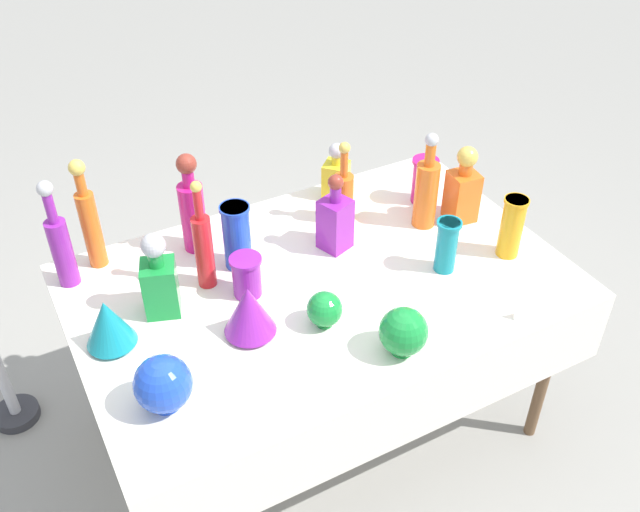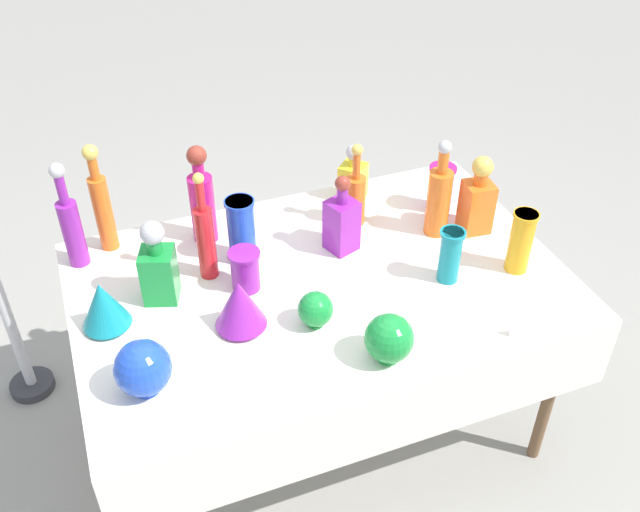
# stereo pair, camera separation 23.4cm
# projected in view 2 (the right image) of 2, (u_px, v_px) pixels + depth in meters

# --- Properties ---
(ground_plane) EXTENTS (40.00, 40.00, 0.00)m
(ground_plane) POSITION_uv_depth(u_px,v_px,m) (320.00, 424.00, 2.87)
(ground_plane) COLOR gray
(display_table) EXTENTS (1.64, 1.06, 0.76)m
(display_table) POSITION_uv_depth(u_px,v_px,m) (323.00, 298.00, 2.41)
(display_table) COLOR white
(display_table) RESTS_ON ground
(tall_bottle_0) EXTENTS (0.06, 0.06, 0.41)m
(tall_bottle_0) POSITION_uv_depth(u_px,v_px,m) (102.00, 204.00, 2.44)
(tall_bottle_0) COLOR orange
(tall_bottle_0) RESTS_ON display_table
(tall_bottle_1) EXTENTS (0.07, 0.07, 0.33)m
(tall_bottle_1) POSITION_uv_depth(u_px,v_px,m) (356.00, 195.00, 2.60)
(tall_bottle_1) COLOR orange
(tall_bottle_1) RESTS_ON display_table
(tall_bottle_2) EXTENTS (0.09, 0.09, 0.38)m
(tall_bottle_2) POSITION_uv_depth(u_px,v_px,m) (202.00, 200.00, 2.49)
(tall_bottle_2) COLOR #C61972
(tall_bottle_2) RESTS_ON display_table
(tall_bottle_3) EXTENTS (0.07, 0.07, 0.39)m
(tall_bottle_3) POSITION_uv_depth(u_px,v_px,m) (71.00, 225.00, 2.38)
(tall_bottle_3) COLOR purple
(tall_bottle_3) RESTS_ON display_table
(tall_bottle_4) EXTENTS (0.06, 0.06, 0.40)m
(tall_bottle_4) POSITION_uv_depth(u_px,v_px,m) (205.00, 237.00, 2.33)
(tall_bottle_4) COLOR red
(tall_bottle_4) RESTS_ON display_table
(tall_bottle_5) EXTENTS (0.09, 0.09, 0.38)m
(tall_bottle_5) POSITION_uv_depth(u_px,v_px,m) (439.00, 198.00, 2.53)
(tall_bottle_5) COLOR orange
(tall_bottle_5) RESTS_ON display_table
(square_decanter_0) EXTENTS (0.12, 0.12, 0.30)m
(square_decanter_0) POSITION_uv_depth(u_px,v_px,m) (342.00, 221.00, 2.47)
(square_decanter_0) COLOR purple
(square_decanter_0) RESTS_ON display_table
(square_decanter_1) EXTENTS (0.11, 0.11, 0.30)m
(square_decanter_1) POSITION_uv_depth(u_px,v_px,m) (478.00, 199.00, 2.55)
(square_decanter_1) COLOR orange
(square_decanter_1) RESTS_ON display_table
(square_decanter_2) EXTENTS (0.13, 0.13, 0.30)m
(square_decanter_2) POSITION_uv_depth(u_px,v_px,m) (158.00, 267.00, 2.26)
(square_decanter_2) COLOR #198C38
(square_decanter_2) RESTS_ON display_table
(square_decanter_3) EXTENTS (0.13, 0.13, 0.23)m
(square_decanter_3) POSITION_uv_depth(u_px,v_px,m) (353.00, 177.00, 2.74)
(square_decanter_3) COLOR yellow
(square_decanter_3) RESTS_ON display_table
(slender_vase_0) EXTENTS (0.11, 0.11, 0.15)m
(slender_vase_0) POSITION_uv_depth(u_px,v_px,m) (245.00, 269.00, 2.32)
(slender_vase_0) COLOR purple
(slender_vase_0) RESTS_ON display_table
(slender_vase_1) EXTENTS (0.09, 0.09, 0.20)m
(slender_vase_1) POSITION_uv_depth(u_px,v_px,m) (450.00, 254.00, 2.34)
(slender_vase_1) COLOR teal
(slender_vase_1) RESTS_ON display_table
(slender_vase_2) EXTENTS (0.10, 0.10, 0.24)m
(slender_vase_2) POSITION_uv_depth(u_px,v_px,m) (241.00, 229.00, 2.42)
(slender_vase_2) COLOR blue
(slender_vase_2) RESTS_ON display_table
(slender_vase_3) EXTENTS (0.10, 0.10, 0.18)m
(slender_vase_3) POSITION_uv_depth(u_px,v_px,m) (441.00, 187.00, 2.68)
(slender_vase_3) COLOR #C61972
(slender_vase_3) RESTS_ON display_table
(slender_vase_4) EXTENTS (0.09, 0.09, 0.23)m
(slender_vase_4) POSITION_uv_depth(u_px,v_px,m) (521.00, 240.00, 2.37)
(slender_vase_4) COLOR orange
(slender_vase_4) RESTS_ON display_table
(fluted_vase_0) EXTENTS (0.15, 0.15, 0.17)m
(fluted_vase_0) POSITION_uv_depth(u_px,v_px,m) (103.00, 304.00, 2.17)
(fluted_vase_0) COLOR teal
(fluted_vase_0) RESTS_ON display_table
(fluted_vase_1) EXTENTS (0.16, 0.16, 0.18)m
(fluted_vase_1) POSITION_uv_depth(u_px,v_px,m) (240.00, 304.00, 2.17)
(fluted_vase_1) COLOR purple
(fluted_vase_1) RESTS_ON display_table
(round_bowl_0) EXTENTS (0.16, 0.16, 0.17)m
(round_bowl_0) POSITION_uv_depth(u_px,v_px,m) (143.00, 368.00, 1.96)
(round_bowl_0) COLOR blue
(round_bowl_0) RESTS_ON display_table
(round_bowl_1) EXTENTS (0.15, 0.15, 0.16)m
(round_bowl_1) POSITION_uv_depth(u_px,v_px,m) (389.00, 338.00, 2.06)
(round_bowl_1) COLOR #198C38
(round_bowl_1) RESTS_ON display_table
(round_bowl_2) EXTENTS (0.11, 0.11, 0.12)m
(round_bowl_2) POSITION_uv_depth(u_px,v_px,m) (315.00, 309.00, 2.19)
(round_bowl_2) COLOR #198C38
(round_bowl_2) RESTS_ON display_table
(price_tag_left) EXTENTS (0.06, 0.02, 0.04)m
(price_tag_left) POSITION_uv_depth(u_px,v_px,m) (518.00, 330.00, 2.18)
(price_tag_left) COLOR white
(price_tag_left) RESTS_ON display_table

